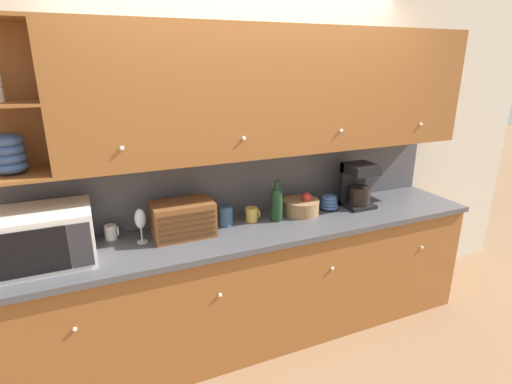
{
  "coord_description": "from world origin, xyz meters",
  "views": [
    {
      "loc": [
        -1.09,
        -2.7,
        2.05
      ],
      "look_at": [
        0.0,
        -0.21,
        1.15
      ],
      "focal_mm": 28.0,
      "sensor_mm": 36.0,
      "label": 1
    }
  ],
  "objects_px": {
    "mug_blue_second": "(111,232)",
    "fruit_basket": "(301,206)",
    "wine_bottle": "(277,202)",
    "wine_glass": "(140,220)",
    "coffee_maker": "(357,185)",
    "mug": "(252,214)",
    "microwave": "(45,237)",
    "bread_box": "(183,219)",
    "bowl_stack_on_counter": "(329,203)",
    "storage_canister": "(225,215)"
  },
  "relations": [
    {
      "from": "mug",
      "to": "bowl_stack_on_counter",
      "type": "relative_size",
      "value": 0.69
    },
    {
      "from": "microwave",
      "to": "bread_box",
      "type": "height_order",
      "value": "microwave"
    },
    {
      "from": "bread_box",
      "to": "mug",
      "type": "distance_m",
      "value": 0.53
    },
    {
      "from": "wine_glass",
      "to": "bread_box",
      "type": "bearing_deg",
      "value": -0.61
    },
    {
      "from": "mug_blue_second",
      "to": "wine_glass",
      "type": "distance_m",
      "value": 0.25
    },
    {
      "from": "bread_box",
      "to": "coffee_maker",
      "type": "distance_m",
      "value": 1.42
    },
    {
      "from": "wine_glass",
      "to": "bread_box",
      "type": "relative_size",
      "value": 0.58
    },
    {
      "from": "mug_blue_second",
      "to": "fruit_basket",
      "type": "height_order",
      "value": "fruit_basket"
    },
    {
      "from": "wine_glass",
      "to": "bowl_stack_on_counter",
      "type": "distance_m",
      "value": 1.46
    },
    {
      "from": "fruit_basket",
      "to": "mug_blue_second",
      "type": "bearing_deg",
      "value": 176.14
    },
    {
      "from": "wine_glass",
      "to": "bread_box",
      "type": "height_order",
      "value": "bread_box"
    },
    {
      "from": "storage_canister",
      "to": "fruit_basket",
      "type": "relative_size",
      "value": 0.54
    },
    {
      "from": "mug",
      "to": "coffee_maker",
      "type": "xyz_separation_m",
      "value": [
        0.9,
        -0.04,
        0.13
      ]
    },
    {
      "from": "bread_box",
      "to": "mug",
      "type": "xyz_separation_m",
      "value": [
        0.52,
        0.05,
        -0.07
      ]
    },
    {
      "from": "mug_blue_second",
      "to": "mug",
      "type": "height_order",
      "value": "mug"
    },
    {
      "from": "fruit_basket",
      "to": "bread_box",
      "type": "bearing_deg",
      "value": -177.45
    },
    {
      "from": "microwave",
      "to": "wine_glass",
      "type": "bearing_deg",
      "value": 6.24
    },
    {
      "from": "microwave",
      "to": "storage_canister",
      "type": "height_order",
      "value": "microwave"
    },
    {
      "from": "bread_box",
      "to": "coffee_maker",
      "type": "xyz_separation_m",
      "value": [
        1.42,
        0.01,
        0.06
      ]
    },
    {
      "from": "microwave",
      "to": "fruit_basket",
      "type": "distance_m",
      "value": 1.75
    },
    {
      "from": "fruit_basket",
      "to": "coffee_maker",
      "type": "bearing_deg",
      "value": -3.99
    },
    {
      "from": "microwave",
      "to": "fruit_basket",
      "type": "height_order",
      "value": "microwave"
    },
    {
      "from": "storage_canister",
      "to": "mug",
      "type": "bearing_deg",
      "value": -0.73
    },
    {
      "from": "wine_glass",
      "to": "wine_bottle",
      "type": "height_order",
      "value": "wine_bottle"
    },
    {
      "from": "mug",
      "to": "wine_bottle",
      "type": "distance_m",
      "value": 0.2
    },
    {
      "from": "bread_box",
      "to": "mug",
      "type": "relative_size",
      "value": 3.89
    },
    {
      "from": "storage_canister",
      "to": "wine_bottle",
      "type": "bearing_deg",
      "value": -9.34
    },
    {
      "from": "mug",
      "to": "fruit_basket",
      "type": "relative_size",
      "value": 0.37
    },
    {
      "from": "microwave",
      "to": "bread_box",
      "type": "bearing_deg",
      "value": 3.94
    },
    {
      "from": "wine_glass",
      "to": "coffee_maker",
      "type": "bearing_deg",
      "value": 0.14
    },
    {
      "from": "mug_blue_second",
      "to": "wine_glass",
      "type": "xyz_separation_m",
      "value": [
        0.18,
        -0.13,
        0.11
      ]
    },
    {
      "from": "wine_bottle",
      "to": "coffee_maker",
      "type": "distance_m",
      "value": 0.73
    },
    {
      "from": "mug",
      "to": "wine_bottle",
      "type": "xyz_separation_m",
      "value": [
        0.17,
        -0.06,
        0.09
      ]
    },
    {
      "from": "mug_blue_second",
      "to": "fruit_basket",
      "type": "bearing_deg",
      "value": -3.86
    },
    {
      "from": "microwave",
      "to": "wine_bottle",
      "type": "height_order",
      "value": "microwave"
    },
    {
      "from": "wine_glass",
      "to": "coffee_maker",
      "type": "distance_m",
      "value": 1.7
    },
    {
      "from": "wine_glass",
      "to": "wine_bottle",
      "type": "relative_size",
      "value": 0.76
    },
    {
      "from": "mug_blue_second",
      "to": "bowl_stack_on_counter",
      "type": "height_order",
      "value": "bowl_stack_on_counter"
    },
    {
      "from": "fruit_basket",
      "to": "bowl_stack_on_counter",
      "type": "relative_size",
      "value": 1.85
    },
    {
      "from": "microwave",
      "to": "mug_blue_second",
      "type": "relative_size",
      "value": 5.32
    },
    {
      "from": "wine_bottle",
      "to": "wine_glass",
      "type": "bearing_deg",
      "value": 179.27
    },
    {
      "from": "wine_bottle",
      "to": "storage_canister",
      "type": "bearing_deg",
      "value": 170.66
    },
    {
      "from": "wine_glass",
      "to": "mug",
      "type": "height_order",
      "value": "wine_glass"
    },
    {
      "from": "fruit_basket",
      "to": "coffee_maker",
      "type": "height_order",
      "value": "coffee_maker"
    },
    {
      "from": "microwave",
      "to": "fruit_basket",
      "type": "xyz_separation_m",
      "value": [
        1.75,
        0.1,
        -0.1
      ]
    },
    {
      "from": "storage_canister",
      "to": "wine_glass",
      "type": "bearing_deg",
      "value": -175.23
    },
    {
      "from": "mug",
      "to": "storage_canister",
      "type": "bearing_deg",
      "value": 179.27
    },
    {
      "from": "wine_bottle",
      "to": "fruit_basket",
      "type": "distance_m",
      "value": 0.26
    },
    {
      "from": "bread_box",
      "to": "wine_bottle",
      "type": "height_order",
      "value": "wine_bottle"
    },
    {
      "from": "microwave",
      "to": "coffee_maker",
      "type": "relative_size",
      "value": 1.46
    }
  ]
}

